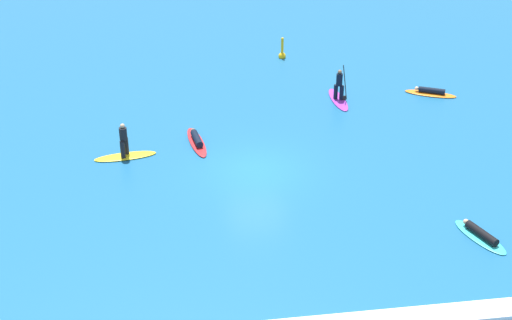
% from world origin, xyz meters
% --- Properties ---
extents(ground_plane, '(120.00, 120.00, 0.00)m').
position_xyz_m(ground_plane, '(0.00, 0.00, 0.00)').
color(ground_plane, '#195684').
rests_on(ground_plane, ground).
extents(surfer_on_orange_board, '(2.74, 1.82, 0.39)m').
position_xyz_m(surfer_on_orange_board, '(10.29, 6.68, 0.13)').
color(surfer_on_orange_board, orange).
rests_on(surfer_on_orange_board, ground_plane).
extents(surfer_on_red_board, '(1.07, 3.10, 0.43)m').
position_xyz_m(surfer_on_red_board, '(-2.41, 2.86, 0.15)').
color(surfer_on_red_board, red).
rests_on(surfer_on_red_board, ground_plane).
extents(surfer_on_teal_board, '(1.66, 2.69, 0.39)m').
position_xyz_m(surfer_on_teal_board, '(7.71, -6.24, 0.14)').
color(surfer_on_teal_board, '#33C6CC').
rests_on(surfer_on_teal_board, ground_plane).
extents(surfer_on_purple_board, '(0.83, 2.88, 2.05)m').
position_xyz_m(surfer_on_purple_board, '(5.26, 6.63, 0.44)').
color(surfer_on_purple_board, purple).
rests_on(surfer_on_purple_board, ground_plane).
extents(surfer_on_yellow_board, '(2.85, 1.09, 1.68)m').
position_xyz_m(surfer_on_yellow_board, '(-5.69, 1.96, 0.43)').
color(surfer_on_yellow_board, yellow).
rests_on(surfer_on_yellow_board, ground_plane).
extents(marker_buoy, '(0.43, 0.43, 1.34)m').
position_xyz_m(marker_buoy, '(3.35, 12.97, 0.24)').
color(marker_buoy, yellow).
rests_on(marker_buoy, ground_plane).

